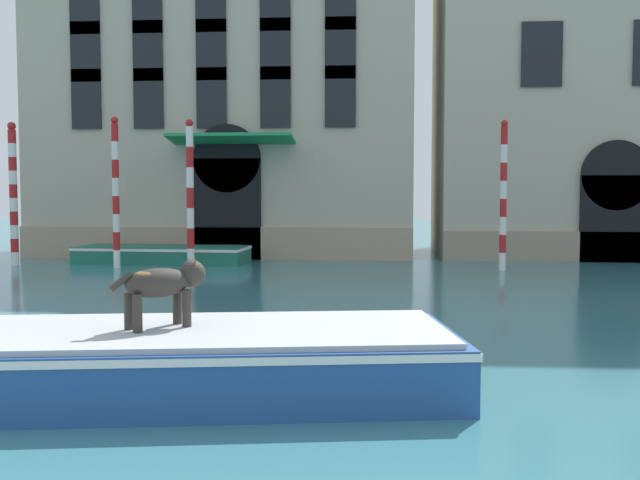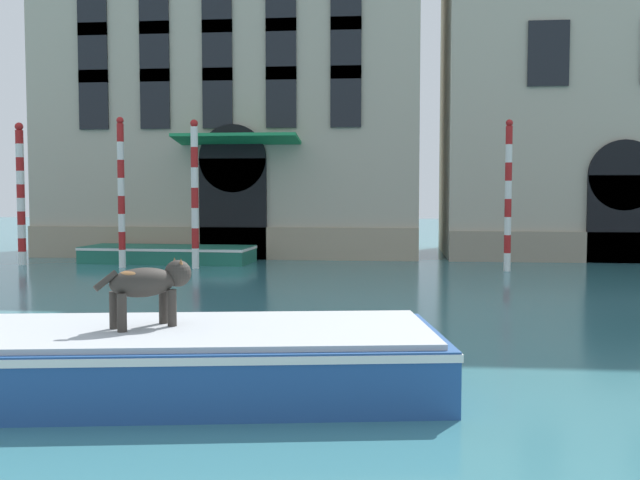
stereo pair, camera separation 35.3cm
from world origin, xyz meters
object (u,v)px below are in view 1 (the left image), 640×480
mooring_pole_2 (116,192)px  mooring_pole_4 (13,193)px  dog_on_deck (164,283)px  mooring_pole_3 (190,194)px  boat_moored_near_palazzo (163,254)px  mooring_pole_0 (503,195)px  boat_foreground (97,361)px

mooring_pole_2 → mooring_pole_4: size_ratio=1.02×
dog_on_deck → mooring_pole_4: bearing=80.1°
mooring_pole_3 → mooring_pole_4: 5.60m
boat_moored_near_palazzo → mooring_pole_2: 2.71m
boat_moored_near_palazzo → mooring_pole_2: size_ratio=1.22×
dog_on_deck → mooring_pole_0: mooring_pole_0 is taller
mooring_pole_0 → dog_on_deck: bearing=-113.6°
mooring_pole_0 → boat_moored_near_palazzo: bearing=172.0°
mooring_pole_3 → mooring_pole_2: bearing=179.4°
mooring_pole_0 → mooring_pole_3: (-9.00, -0.21, 0.03)m
boat_foreground → boat_moored_near_palazzo: (-3.73, 15.14, -0.12)m
mooring_pole_2 → mooring_pole_4: mooring_pole_2 is taller
boat_foreground → boat_moored_near_palazzo: bearing=95.0°
mooring_pole_0 → mooring_pole_3: mooring_pole_3 is taller
mooring_pole_0 → mooring_pole_2: (-11.23, -0.19, 0.08)m
mooring_pole_0 → mooring_pole_3: 9.00m
boat_foreground → mooring_pole_0: bearing=55.4°
mooring_pole_3 → boat_foreground: bearing=-79.9°
boat_foreground → mooring_pole_4: mooring_pole_4 is taller
boat_foreground → mooring_pole_3: bearing=91.2°
mooring_pole_0 → mooring_pole_4: size_ratio=0.98×
mooring_pole_0 → boat_foreground: bearing=-115.8°
boat_moored_near_palazzo → mooring_pole_4: size_ratio=1.25×
dog_on_deck → boat_moored_near_palazzo: bearing=64.4°
boat_moored_near_palazzo → mooring_pole_3: bearing=-48.3°
boat_moored_near_palazzo → mooring_pole_0: bearing=-5.0°
mooring_pole_2 → mooring_pole_3: size_ratio=1.02×
dog_on_deck → boat_foreground: bearing=152.8°
mooring_pole_0 → mooring_pole_2: size_ratio=0.96×
boat_foreground → dog_on_deck: (0.72, 0.19, 0.84)m
boat_foreground → mooring_pole_0: mooring_pole_0 is taller
mooring_pole_0 → mooring_pole_3: size_ratio=0.99×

